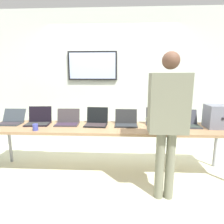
# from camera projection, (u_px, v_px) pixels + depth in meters

# --- Properties ---
(ground) EXTENTS (8.00, 8.00, 0.04)m
(ground) POSITION_uv_depth(u_px,v_px,m) (109.00, 172.00, 3.05)
(ground) COLOR beige
(back_wall) EXTENTS (8.00, 0.11, 2.80)m
(back_wall) POSITION_uv_depth(u_px,v_px,m) (112.00, 81.00, 3.88)
(back_wall) COLOR silver
(back_wall) RESTS_ON ground
(workbench) EXTENTS (3.73, 0.70, 0.74)m
(workbench) POSITION_uv_depth(u_px,v_px,m) (109.00, 129.00, 2.91)
(workbench) COLOR #9A7551
(workbench) RESTS_ON ground
(equipment_box) EXTENTS (0.35, 0.30, 0.35)m
(equipment_box) POSITION_uv_depth(u_px,v_px,m) (218.00, 116.00, 2.82)
(equipment_box) COLOR slate
(equipment_box) RESTS_ON workbench
(laptop_station_0) EXTENTS (0.37, 0.35, 0.22)m
(laptop_station_0) POSITION_uv_depth(u_px,v_px,m) (11.00, 120.00, 3.08)
(laptop_station_0) COLOR #343B41
(laptop_station_0) RESTS_ON workbench
(laptop_station_1) EXTENTS (0.40, 0.35, 0.27)m
(laptop_station_1) POSITION_uv_depth(u_px,v_px,m) (39.00, 120.00, 3.06)
(laptop_station_1) COLOR black
(laptop_station_1) RESTS_ON workbench
(laptop_station_2) EXTENTS (0.37, 0.29, 0.24)m
(laptop_station_2) POSITION_uv_depth(u_px,v_px,m) (67.00, 121.00, 3.03)
(laptop_station_2) COLOR #3C3739
(laptop_station_2) RESTS_ON workbench
(laptop_station_3) EXTENTS (0.36, 0.33, 0.27)m
(laptop_station_3) POSITION_uv_depth(u_px,v_px,m) (96.00, 121.00, 2.99)
(laptop_station_3) COLOR black
(laptop_station_3) RESTS_ON workbench
(laptop_station_4) EXTENTS (0.35, 0.31, 0.24)m
(laptop_station_4) POSITION_uv_depth(u_px,v_px,m) (126.00, 122.00, 2.98)
(laptop_station_4) COLOR #252626
(laptop_station_4) RESTS_ON workbench
(laptop_station_5) EXTENTS (0.35, 0.32, 0.27)m
(laptop_station_5) POSITION_uv_depth(u_px,v_px,m) (158.00, 122.00, 2.94)
(laptop_station_5) COLOR #39383C
(laptop_station_5) RESTS_ON workbench
(laptop_station_6) EXTENTS (0.33, 0.33, 0.24)m
(laptop_station_6) POSITION_uv_depth(u_px,v_px,m) (188.00, 123.00, 2.93)
(laptop_station_6) COLOR #363841
(laptop_station_6) RESTS_ON workbench
(person) EXTENTS (0.44, 0.58, 1.78)m
(person) POSITION_uv_depth(u_px,v_px,m) (168.00, 113.00, 2.19)
(person) COLOR slate
(person) RESTS_ON ground
(coffee_mug) EXTENTS (0.08, 0.08, 0.09)m
(coffee_mug) POSITION_uv_depth(u_px,v_px,m) (35.00, 127.00, 2.70)
(coffee_mug) COLOR #3C43A1
(coffee_mug) RESTS_ON workbench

